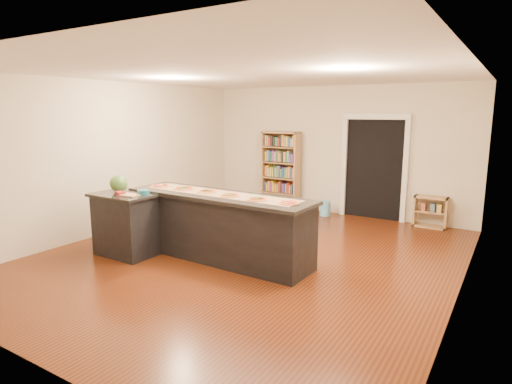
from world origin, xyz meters
The scene contains 18 objects.
room centered at (0.00, 0.00, 1.40)m, with size 6.00×7.00×2.80m.
doorway centered at (0.90, 3.46, 1.20)m, with size 1.40×0.09×2.21m.
kitchen_island centered at (-0.35, -0.32, 0.51)m, with size 3.08×0.83×1.02m.
side_counter centered at (-1.71, -0.93, 0.50)m, with size 1.00×0.73×0.99m.
bookshelf centered at (-1.23, 3.29, 0.90)m, with size 0.90×0.32×1.80m, color tan.
low_shelf centered at (2.10, 3.32, 0.31)m, with size 0.62×0.27×0.62m, color tan.
waste_bin centered at (-0.03, 3.13, 0.17)m, with size 0.23×0.23×0.33m, color #63B3DC.
kraft_paper centered at (-0.35, -0.29, 1.02)m, with size 2.68×0.48×0.00m, color #95704D.
watermelon centered at (-1.88, -0.90, 1.13)m, with size 0.28×0.28×0.28m, color #144214.
cutting_board centered at (-1.51, -1.03, 1.00)m, with size 0.30×0.20×0.02m, color tan.
package_red centered at (-1.66, -1.07, 1.02)m, with size 0.15×0.11×0.05m, color maroon.
package_teal centered at (-1.40, -0.84, 1.03)m, with size 0.19×0.19×0.07m, color #195966.
pizza_a centered at (-1.58, -0.29, 1.03)m, with size 0.30×0.30×0.02m.
pizza_b centered at (-1.09, -0.26, 1.03)m, with size 0.34×0.34×0.02m.
pizza_c centered at (-0.59, -0.29, 1.03)m, with size 0.31×0.31×0.02m.
pizza_d centered at (-0.10, -0.36, 1.03)m, with size 0.29×0.29×0.02m.
pizza_e centered at (0.39, -0.40, 1.03)m, with size 0.31×0.31×0.02m.
pizza_f centered at (0.88, -0.37, 1.03)m, with size 0.29×0.29×0.02m.
Camera 1 is at (3.48, -5.43, 2.25)m, focal length 30.00 mm.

